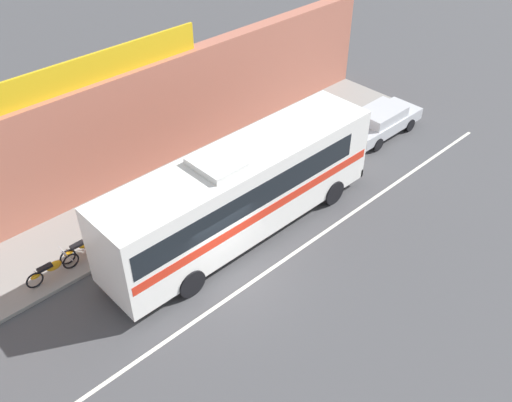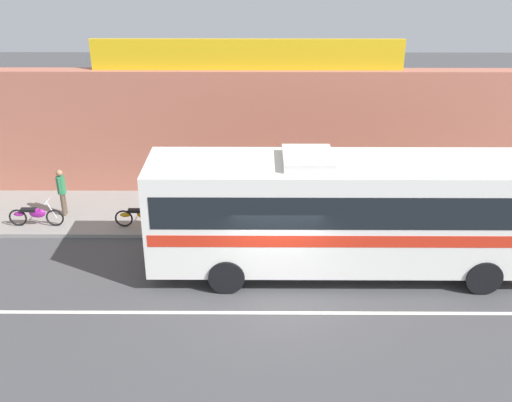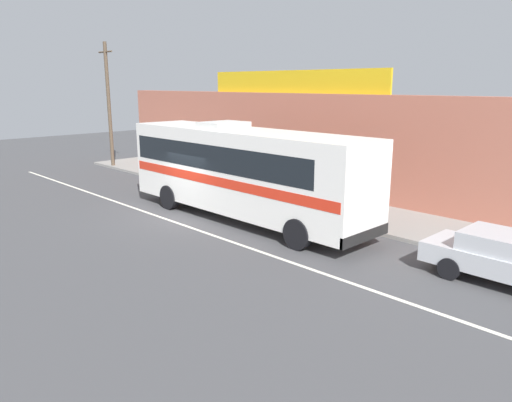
% 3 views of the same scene
% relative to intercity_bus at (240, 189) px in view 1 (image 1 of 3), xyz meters
% --- Properties ---
extents(ground_plane, '(70.00, 70.00, 0.00)m').
position_rel_intercity_bus_xyz_m(ground_plane, '(-1.92, -1.40, -2.07)').
color(ground_plane, '#444447').
extents(sidewalk_slab, '(30.00, 3.60, 0.14)m').
position_rel_intercity_bus_xyz_m(sidewalk_slab, '(-1.92, 3.80, -2.00)').
color(sidewalk_slab, gray).
rests_on(sidewalk_slab, ground_plane).
extents(storefront_facade, '(30.00, 0.70, 4.80)m').
position_rel_intercity_bus_xyz_m(storefront_facade, '(-1.92, 5.95, 0.33)').
color(storefront_facade, '#B26651').
rests_on(storefront_facade, ground_plane).
extents(storefront_billboard, '(11.26, 0.12, 1.10)m').
position_rel_intercity_bus_xyz_m(storefront_billboard, '(-2.85, 5.95, 3.28)').
color(storefront_billboard, gold).
rests_on(storefront_billboard, storefront_facade).
extents(road_center_stripe, '(30.00, 0.14, 0.01)m').
position_rel_intercity_bus_xyz_m(road_center_stripe, '(-1.92, -2.20, -2.06)').
color(road_center_stripe, silver).
rests_on(road_center_stripe, ground_plane).
extents(intercity_bus, '(11.42, 2.63, 3.78)m').
position_rel_intercity_bus_xyz_m(intercity_bus, '(0.00, 0.00, 0.00)').
color(intercity_bus, white).
rests_on(intercity_bus, ground_plane).
extents(parked_car, '(4.44, 1.83, 1.37)m').
position_rel_intercity_bus_xyz_m(parked_car, '(9.76, 0.78, -1.33)').
color(parked_car, '#B7BABF').
rests_on(parked_car, ground_plane).
extents(motorcycle_green, '(1.97, 0.56, 0.94)m').
position_rel_intercity_bus_xyz_m(motorcycle_green, '(-6.41, 2.59, -1.50)').
color(motorcycle_green, black).
rests_on(motorcycle_green, sidewalk_slab).
extents(motorcycle_purple, '(1.97, 0.56, 0.94)m').
position_rel_intercity_bus_xyz_m(motorcycle_purple, '(-5.04, 2.85, -1.50)').
color(motorcycle_purple, black).
rests_on(motorcycle_purple, sidewalk_slab).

